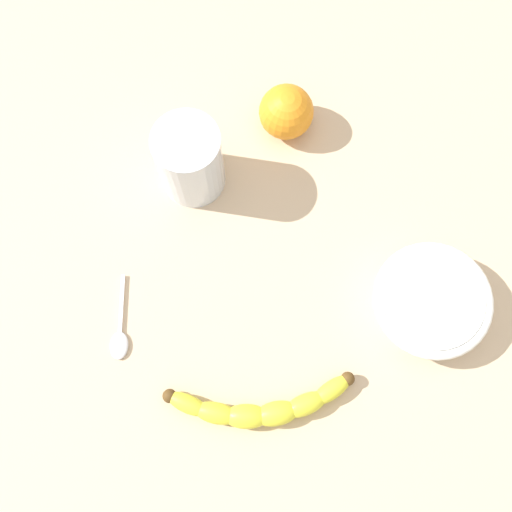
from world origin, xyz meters
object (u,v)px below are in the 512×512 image
ceramic_bowl (430,302)px  teaspoon (119,340)px  orange_fruit (286,112)px  smoothie_glass (187,163)px  banana (261,408)px

ceramic_bowl → teaspoon: bearing=-27.0°
orange_fruit → teaspoon: orange_fruit is taller
smoothie_glass → orange_fruit: size_ratio=1.57×
banana → orange_fruit: bearing=79.4°
banana → teaspoon: (10.53, -17.19, -1.11)cm
smoothie_glass → banana: bearing=73.7°
teaspoon → banana: bearing=64.9°
ceramic_bowl → orange_fruit: orange_fruit is taller
banana → ceramic_bowl: 25.35cm
teaspoon → orange_fruit: bearing=144.7°
banana → teaspoon: size_ratio=2.14×
smoothie_glass → ceramic_bowl: size_ratio=0.79×
orange_fruit → smoothie_glass: bearing=-0.6°
smoothie_glass → teaspoon: 24.65cm
ceramic_bowl → teaspoon: size_ratio=1.49×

